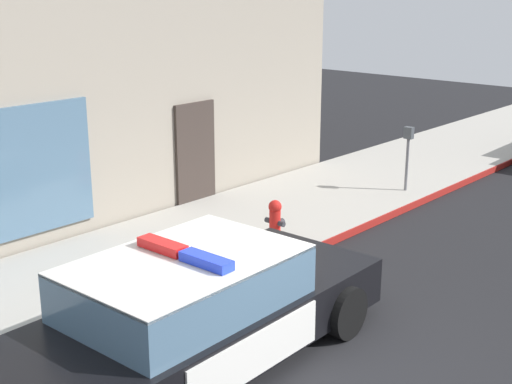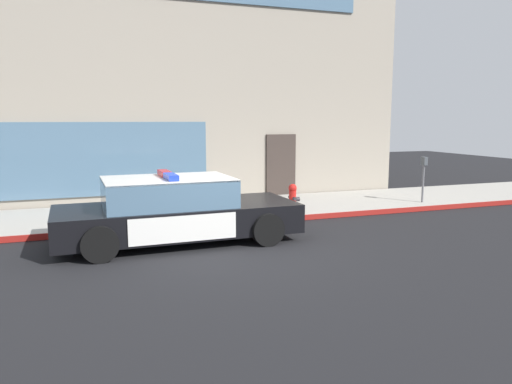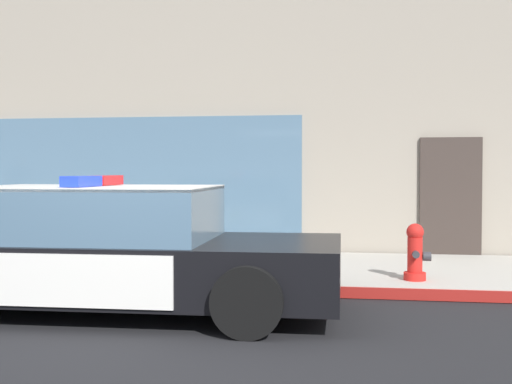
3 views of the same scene
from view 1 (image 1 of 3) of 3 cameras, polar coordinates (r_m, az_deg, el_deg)
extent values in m
plane|color=black|center=(8.63, 4.95, -13.63)|extent=(48.00, 48.00, 0.00)
cube|color=#B2ADA3|center=(11.08, -11.28, -6.37)|extent=(48.00, 3.29, 0.15)
cube|color=maroon|center=(9.91, -5.38, -8.97)|extent=(28.80, 0.04, 0.14)
cube|color=#382D28|center=(14.02, -4.90, 2.93)|extent=(1.00, 0.08, 2.10)
cube|color=black|center=(8.44, -4.64, -10.48)|extent=(5.02, 2.05, 0.60)
cube|color=silver|center=(9.45, 2.20, -6.27)|extent=(1.74, 1.93, 0.05)
cube|color=silver|center=(7.40, -14.51, -13.72)|extent=(1.44, 1.93, 0.05)
cube|color=silver|center=(9.04, -9.54, -8.76)|extent=(2.09, 0.08, 0.51)
cube|color=silver|center=(7.79, 0.07, -12.88)|extent=(2.09, 0.08, 0.51)
cube|color=yellow|center=(9.05, -9.60, -8.73)|extent=(0.22, 0.02, 0.26)
cube|color=slate|center=(8.07, -5.74, -7.34)|extent=(2.63, 1.80, 0.60)
cube|color=silver|center=(7.96, -5.79, -5.43)|extent=(2.63, 1.80, 0.04)
cube|color=red|center=(8.17, -7.51, -4.30)|extent=(0.22, 0.66, 0.11)
cube|color=blue|center=(7.70, -4.01, -5.52)|extent=(0.22, 0.66, 0.11)
cylinder|color=black|center=(10.19, -1.93, -6.51)|extent=(0.69, 0.24, 0.68)
cylinder|color=black|center=(9.12, 7.22, -9.55)|extent=(0.69, 0.24, 0.68)
cylinder|color=black|center=(8.32, -17.75, -12.96)|extent=(0.69, 0.24, 0.68)
cylinder|color=red|center=(11.90, 1.52, -3.78)|extent=(0.28, 0.28, 0.10)
cylinder|color=red|center=(11.81, 1.53, -2.53)|extent=(0.19, 0.19, 0.45)
sphere|color=red|center=(11.72, 1.54, -1.18)|extent=(0.22, 0.22, 0.22)
cylinder|color=#333338|center=(11.69, 1.54, -0.82)|extent=(0.06, 0.06, 0.05)
cylinder|color=#333338|center=(11.71, 2.07, -2.58)|extent=(0.09, 0.10, 0.09)
cylinder|color=#333338|center=(11.89, 1.00, -2.27)|extent=(0.09, 0.10, 0.09)
cylinder|color=#333338|center=(11.92, 2.00, -2.43)|extent=(0.10, 0.12, 0.12)
cylinder|color=slate|center=(15.01, 12.01, 2.16)|extent=(0.06, 0.06, 1.10)
cube|color=#474C51|center=(14.87, 12.16, 4.67)|extent=(0.12, 0.18, 0.24)
camera|label=2|loc=(5.85, 90.09, -18.14)|focal=34.09mm
camera|label=3|loc=(8.41, 48.56, -8.57)|focal=46.19mm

